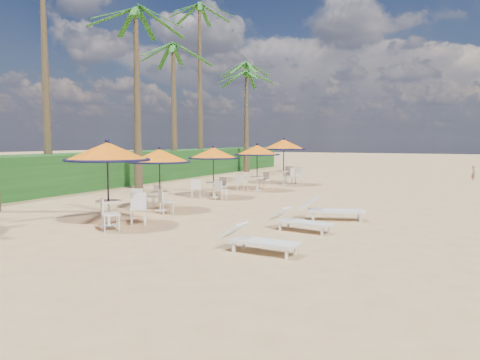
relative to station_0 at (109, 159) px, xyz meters
The scene contains 16 objects.
ground 5.29m from the station_0, ahead, with size 160.00×160.00×0.00m, color tan.
scrub_hedge 13.95m from the station_0, 128.06° to the left, with size 3.00×40.00×1.80m, color #194716.
station_0 is the anchor object (origin of this frame).
station_1 3.13m from the station_0, 99.20° to the left, with size 2.18×2.18×2.27m.
station_2 7.18m from the station_0, 94.39° to the left, with size 2.17×2.17×2.26m.
station_3 10.69m from the station_0, 90.27° to the left, with size 2.24×2.35×2.34m.
station_4 14.15m from the station_0, 89.35° to the left, with size 2.52×2.57×2.63m.
lounger_near 5.45m from the station_0, 12.25° to the right, with size 1.83×0.68×0.65m.
lounger_mid 5.63m from the station_0, 17.78° to the left, with size 1.85×0.85×0.64m.
lounger_far 6.80m from the station_0, 34.69° to the left, with size 2.12×1.21×0.72m.
palm_3 11.74m from the station_0, 123.20° to the left, with size 5.00×5.00×8.91m.
palm_4 17.48m from the station_0, 117.11° to the left, with size 5.00×5.00×8.48m.
palm_5 23.47m from the station_0, 113.44° to the left, with size 5.00×5.00×12.35m.
palm_6 24.04m from the station_0, 105.17° to the left, with size 5.00×5.00×7.84m.
palm_7 27.81m from the station_0, 106.45° to the left, with size 5.00×5.00×8.97m.
person 23.95m from the station_0, 65.94° to the left, with size 0.34×0.22×0.94m, color #916549.
Camera 1 is at (4.22, -10.39, 2.49)m, focal length 35.00 mm.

